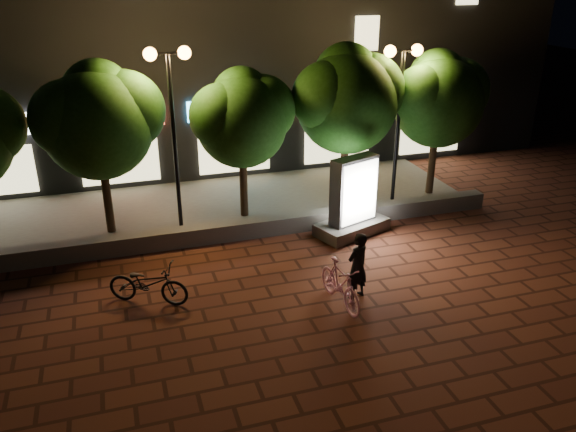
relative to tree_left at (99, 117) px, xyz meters
name	(u,v)px	position (x,y,z in m)	size (l,w,h in m)	color
ground	(279,310)	(3.45, -5.46, -3.44)	(80.00, 80.00, 0.00)	#592A1C
retaining_wall	(239,230)	(3.45, -1.46, -3.19)	(16.00, 0.45, 0.50)	#605C59
sidewalk	(222,205)	(3.45, 1.04, -3.40)	(16.00, 5.00, 0.08)	#605C59
building_block	(183,28)	(3.44, 7.53, 1.55)	(28.00, 8.12, 11.30)	black
tree_left	(99,117)	(0.00, 0.00, 0.00)	(3.60, 3.00, 4.89)	#322213
tree_mid	(243,115)	(4.00, 0.00, -0.23)	(3.24, 2.70, 4.50)	#322213
tree_right	(348,96)	(7.30, 0.00, 0.12)	(3.72, 3.10, 5.07)	#322213
tree_far_right	(439,96)	(10.50, 0.00, -0.08)	(3.48, 2.90, 4.76)	#322213
street_lamp_left	(170,93)	(1.95, -0.26, 0.58)	(1.26, 0.36, 5.18)	black
street_lamp_right	(401,84)	(8.95, -0.26, 0.45)	(1.26, 0.36, 4.98)	black
ad_kiosk	(353,203)	(6.68, -2.12, -2.51)	(2.37, 1.73, 2.32)	#605C59
scooter_pink	(340,284)	(4.86, -5.65, -2.91)	(0.50, 1.77, 1.07)	#F899CC
rider	(357,266)	(5.36, -5.47, -2.62)	(0.60, 0.39, 1.65)	black
scooter_parked	(148,283)	(0.67, -4.25, -2.94)	(0.67, 1.92, 1.01)	black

